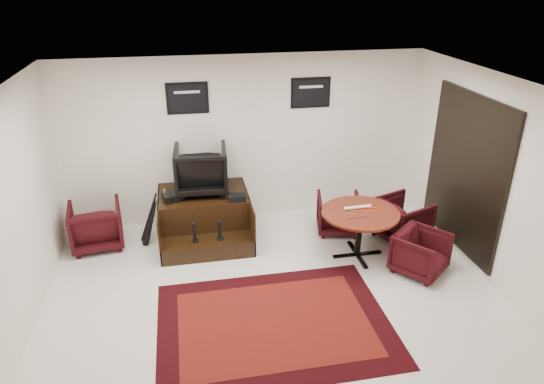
{
  "coord_description": "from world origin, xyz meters",
  "views": [
    {
      "loc": [
        -1.03,
        -5.15,
        3.97
      ],
      "look_at": [
        0.15,
        0.9,
        1.15
      ],
      "focal_mm": 32.0,
      "sensor_mm": 36.0,
      "label": 1
    }
  ],
  "objects_px": {
    "shine_podium": "(205,217)",
    "table_chair_corner": "(421,251)",
    "shine_chair": "(201,167)",
    "table_chair_back": "(338,212)",
    "meeting_table": "(360,217)",
    "table_chair_window": "(402,217)",
    "armchair_side": "(96,223)"
  },
  "relations": [
    {
      "from": "shine_podium",
      "to": "table_chair_corner",
      "type": "relative_size",
      "value": 2.13
    },
    {
      "from": "shine_podium",
      "to": "shine_chair",
      "type": "distance_m",
      "value": 0.82
    },
    {
      "from": "table_chair_back",
      "to": "table_chair_corner",
      "type": "xyz_separation_m",
      "value": [
        0.77,
        -1.4,
        -0.0
      ]
    },
    {
      "from": "shine_chair",
      "to": "table_chair_corner",
      "type": "distance_m",
      "value": 3.56
    },
    {
      "from": "shine_chair",
      "to": "table_chair_back",
      "type": "height_order",
      "value": "shine_chair"
    },
    {
      "from": "shine_podium",
      "to": "table_chair_back",
      "type": "xyz_separation_m",
      "value": [
        2.18,
        -0.26,
        0.01
      ]
    },
    {
      "from": "shine_podium",
      "to": "meeting_table",
      "type": "xyz_separation_m",
      "value": [
        2.24,
        -1.08,
        0.32
      ]
    },
    {
      "from": "table_chair_back",
      "to": "table_chair_window",
      "type": "distance_m",
      "value": 1.02
    },
    {
      "from": "table_chair_window",
      "to": "shine_podium",
      "type": "bearing_deg",
      "value": 57.55
    },
    {
      "from": "armchair_side",
      "to": "table_chair_window",
      "type": "distance_m",
      "value": 4.84
    },
    {
      "from": "armchair_side",
      "to": "table_chair_window",
      "type": "xyz_separation_m",
      "value": [
        4.79,
        -0.69,
        -0.01
      ]
    },
    {
      "from": "armchair_side",
      "to": "meeting_table",
      "type": "height_order",
      "value": "armchair_side"
    },
    {
      "from": "armchair_side",
      "to": "meeting_table",
      "type": "bearing_deg",
      "value": 157.31
    },
    {
      "from": "armchair_side",
      "to": "table_chair_back",
      "type": "xyz_separation_m",
      "value": [
        3.86,
        -0.26,
        -0.04
      ]
    },
    {
      "from": "table_chair_window",
      "to": "shine_chair",
      "type": "bearing_deg",
      "value": 55.0
    },
    {
      "from": "table_chair_window",
      "to": "armchair_side",
      "type": "bearing_deg",
      "value": 62.01
    },
    {
      "from": "armchair_side",
      "to": "table_chair_back",
      "type": "distance_m",
      "value": 3.87
    },
    {
      "from": "shine_podium",
      "to": "table_chair_window",
      "type": "xyz_separation_m",
      "value": [
        3.11,
        -0.7,
        0.04
      ]
    },
    {
      "from": "shine_chair",
      "to": "table_chair_back",
      "type": "relative_size",
      "value": 1.19
    },
    {
      "from": "shine_chair",
      "to": "table_chair_corner",
      "type": "xyz_separation_m",
      "value": [
        2.95,
        -1.81,
        -0.8
      ]
    },
    {
      "from": "armchair_side",
      "to": "table_chair_corner",
      "type": "height_order",
      "value": "armchair_side"
    },
    {
      "from": "table_chair_window",
      "to": "meeting_table",
      "type": "bearing_deg",
      "value": 93.64
    },
    {
      "from": "shine_chair",
      "to": "armchair_side",
      "type": "relative_size",
      "value": 1.06
    },
    {
      "from": "shine_podium",
      "to": "meeting_table",
      "type": "bearing_deg",
      "value": -25.74
    },
    {
      "from": "shine_chair",
      "to": "meeting_table",
      "type": "distance_m",
      "value": 2.6
    },
    {
      "from": "shine_podium",
      "to": "table_chair_corner",
      "type": "height_order",
      "value": "shine_podium"
    },
    {
      "from": "shine_podium",
      "to": "meeting_table",
      "type": "height_order",
      "value": "meeting_table"
    },
    {
      "from": "table_chair_window",
      "to": "table_chair_corner",
      "type": "xyz_separation_m",
      "value": [
        -0.15,
        -0.97,
        -0.03
      ]
    },
    {
      "from": "table_chair_back",
      "to": "table_chair_corner",
      "type": "relative_size",
      "value": 1.01
    },
    {
      "from": "table_chair_back",
      "to": "table_chair_corner",
      "type": "distance_m",
      "value": 1.6
    },
    {
      "from": "shine_podium",
      "to": "armchair_side",
      "type": "height_order",
      "value": "armchair_side"
    },
    {
      "from": "meeting_table",
      "to": "table_chair_back",
      "type": "distance_m",
      "value": 0.87
    }
  ]
}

